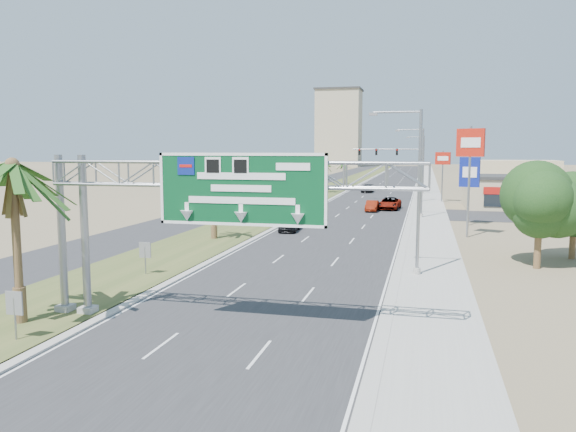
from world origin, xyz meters
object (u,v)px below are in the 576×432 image
Objects in this scene: store_building at (537,193)px; pole_sign_red_near at (470,150)px; car_right_lane at (389,204)px; pole_sign_blue at (470,175)px; pole_sign_red_far at (443,162)px; signal_mast at (407,169)px; car_far at (368,189)px; car_mid_lane at (372,206)px; palm_near at (12,166)px; sign_gantry at (209,187)px; car_left_lane at (290,224)px.

store_building is 1.87× the size of pole_sign_red_near.
car_right_lane is 16.65m from pole_sign_blue.
pole_sign_red_far reaches higher than store_building.
car_right_lane is at bearing -98.24° from signal_mast.
car_right_lane reaches higher than car_far.
signal_mast is 15.50m from car_mid_lane.
pole_sign_blue is (-9.84, -19.26, 3.15)m from store_building.
palm_near reaches higher than car_far.
store_building is 4.42× the size of car_mid_lane.
pole_sign_red_far is (-11.74, 6.52, 3.87)m from store_building.
sign_gantry is 8.41m from palm_near.
pole_sign_red_near is at bearing -61.79° from car_mid_lane.
store_building reaches higher than car_far.
car_right_lane is 14.92m from pole_sign_red_far.
sign_gantry is 2.36× the size of pole_sign_blue.
car_mid_lane is at bearing -81.79° from car_far.
signal_mast is 0.57× the size of store_building.
pole_sign_red_far is at bearing 73.22° from palm_near.
signal_mast is 2.15× the size of car_far.
signal_mast reaches higher than sign_gantry.
pole_sign_red_far reaches higher than car_right_lane.
palm_near is 1.11× the size of pole_sign_red_far.
car_right_lane is at bearing 110.39° from pole_sign_red_near.
palm_near is at bearing -102.27° from car_left_lane.
car_left_lane is at bearing -153.10° from pole_sign_blue.
store_building is at bearing -29.04° from pole_sign_red_far.
signal_mast is 1.87× the size of car_right_lane.
pole_sign_blue is at bearing 85.71° from pole_sign_red_near.
pole_sign_red_far is (8.76, 15.01, 5.20)m from car_mid_lane.
sign_gantry is at bearing -109.75° from pole_sign_blue.
car_right_lane reaches higher than car_mid_lane.
car_mid_lane is (-3.67, -14.46, -4.18)m from signal_mast.
palm_near is at bearing -101.89° from car_mid_lane.
store_building is at bearing 43.01° from car_left_lane.
signal_mast reaches higher than car_left_lane.
car_right_lane is at bearing -77.26° from car_far.
pole_sign_blue is (14.32, -41.90, 4.46)m from car_far.
pole_sign_blue is at bearing -74.53° from signal_mast.
pole_sign_blue is (16.58, 8.41, 4.45)m from car_left_lane.
car_far is at bearing 105.40° from car_right_lane.
palm_near is 1.52× the size of car_right_lane.
pole_sign_red_near is at bearing -2.53° from car_left_lane.
signal_mast reaches higher than pole_sign_red_far.
pole_sign_red_far is at bearing 6.13° from signal_mast.
pole_sign_red_near is (-10.46, -27.45, 5.63)m from store_building.
pole_sign_blue is at bearing 70.25° from sign_gantry.
signal_mast reaches higher than car_mid_lane.
car_left_lane is 50.36m from car_far.
store_building is 2.40× the size of pole_sign_red_far.
pole_sign_red_far is at bearing 63.45° from car_left_lane.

